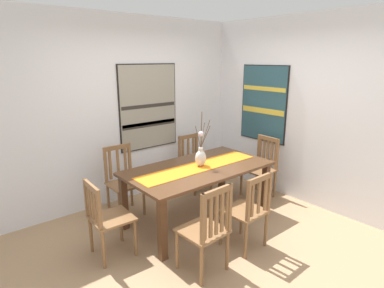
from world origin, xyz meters
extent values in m
cube|color=#A37F5B|center=(0.00, 0.00, -0.01)|extent=(6.40, 6.40, 0.03)
cube|color=silver|center=(0.00, 1.86, 1.35)|extent=(6.40, 0.12, 2.70)
cube|color=silver|center=(1.86, 0.00, 1.35)|extent=(0.12, 6.40, 2.70)
cube|color=#51331E|center=(0.20, 0.56, 0.73)|extent=(1.89, 1.00, 0.03)
cube|color=#51331E|center=(-0.66, 0.14, 0.36)|extent=(0.08, 0.08, 0.71)
cube|color=#51331E|center=(1.07, 0.14, 0.36)|extent=(0.08, 0.08, 0.71)
cube|color=#51331E|center=(-0.66, 0.98, 0.36)|extent=(0.08, 0.08, 0.71)
cube|color=#51331E|center=(1.07, 0.98, 0.36)|extent=(0.08, 0.08, 0.71)
cube|color=orange|center=(0.20, 0.56, 0.75)|extent=(1.74, 0.36, 0.01)
ellipsoid|color=silver|center=(0.25, 0.57, 0.85)|extent=(0.15, 0.13, 0.21)
cylinder|color=silver|center=(0.25, 0.57, 0.97)|extent=(0.06, 0.06, 0.04)
cylinder|color=brown|center=(0.26, 0.55, 1.16)|extent=(0.03, 0.04, 0.33)
cylinder|color=brown|center=(0.24, 0.47, 1.19)|extent=(0.03, 0.19, 0.39)
cylinder|color=brown|center=(0.26, 0.49, 1.15)|extent=(0.03, 0.15, 0.31)
cylinder|color=brown|center=(0.28, 0.60, 1.22)|extent=(0.08, 0.07, 0.45)
cylinder|color=brown|center=(0.18, 0.54, 1.14)|extent=(0.13, 0.05, 0.31)
sphere|color=silver|center=(0.21, 0.53, 1.19)|extent=(0.07, 0.07, 0.07)
cube|color=brown|center=(-1.02, 0.57, 0.44)|extent=(0.44, 0.44, 0.03)
cylinder|color=brown|center=(-0.83, 0.74, 0.21)|extent=(0.04, 0.04, 0.42)
cylinder|color=brown|center=(-0.85, 0.38, 0.21)|extent=(0.04, 0.04, 0.42)
cylinder|color=brown|center=(-1.19, 0.76, 0.21)|extent=(0.04, 0.04, 0.42)
cylinder|color=brown|center=(-1.21, 0.40, 0.21)|extent=(0.04, 0.04, 0.42)
cube|color=brown|center=(-1.20, 0.76, 0.66)|extent=(0.04, 0.04, 0.42)
cube|color=brown|center=(-1.22, 0.40, 0.66)|extent=(0.04, 0.04, 0.42)
cube|color=brown|center=(-1.21, 0.58, 0.84)|extent=(0.05, 0.38, 0.06)
cube|color=brown|center=(-1.20, 0.73, 0.65)|extent=(0.02, 0.04, 0.33)
cube|color=brown|center=(-1.20, 0.66, 0.65)|extent=(0.02, 0.04, 0.33)
cube|color=brown|center=(-1.21, 0.58, 0.65)|extent=(0.02, 0.04, 0.33)
cube|color=brown|center=(-1.21, 0.50, 0.65)|extent=(0.02, 0.04, 0.33)
cube|color=brown|center=(-1.22, 0.43, 0.65)|extent=(0.02, 0.04, 0.33)
cube|color=brown|center=(-0.44, -0.25, 0.44)|extent=(0.44, 0.44, 0.03)
cylinder|color=brown|center=(-0.63, -0.07, 0.21)|extent=(0.04, 0.04, 0.42)
cylinder|color=brown|center=(-0.27, -0.06, 0.21)|extent=(0.04, 0.04, 0.42)
cylinder|color=brown|center=(-0.61, -0.43, 0.21)|extent=(0.04, 0.04, 0.42)
cylinder|color=brown|center=(-0.25, -0.42, 0.21)|extent=(0.04, 0.04, 0.42)
cube|color=brown|center=(-0.61, -0.44, 0.70)|extent=(0.04, 0.04, 0.50)
cube|color=brown|center=(-0.25, -0.43, 0.70)|extent=(0.04, 0.04, 0.50)
cube|color=brown|center=(-0.43, -0.44, 0.92)|extent=(0.38, 0.05, 0.06)
cube|color=brown|center=(-0.59, -0.44, 0.68)|extent=(0.04, 0.02, 0.41)
cube|color=brown|center=(-0.51, -0.44, 0.68)|extent=(0.04, 0.02, 0.41)
cube|color=brown|center=(-0.43, -0.44, 0.68)|extent=(0.04, 0.02, 0.41)
cube|color=brown|center=(-0.36, -0.43, 0.68)|extent=(0.04, 0.02, 0.41)
cube|color=brown|center=(-0.28, -0.43, 0.68)|extent=(0.04, 0.02, 0.41)
cube|color=brown|center=(-0.45, 1.33, 0.44)|extent=(0.43, 0.43, 0.03)
cylinder|color=brown|center=(-0.28, 1.14, 0.21)|extent=(0.04, 0.04, 0.42)
cylinder|color=brown|center=(-0.64, 1.15, 0.21)|extent=(0.04, 0.04, 0.42)
cylinder|color=brown|center=(-0.27, 1.50, 0.21)|extent=(0.04, 0.04, 0.42)
cylinder|color=brown|center=(-0.63, 1.51, 0.21)|extent=(0.04, 0.04, 0.42)
cube|color=brown|center=(-0.27, 1.51, 0.70)|extent=(0.04, 0.04, 0.50)
cube|color=brown|center=(-0.63, 1.52, 0.70)|extent=(0.04, 0.04, 0.50)
cube|color=brown|center=(-0.45, 1.52, 0.92)|extent=(0.38, 0.04, 0.06)
cube|color=brown|center=(-0.33, 1.51, 0.68)|extent=(0.04, 0.02, 0.41)
cube|color=brown|center=(-0.45, 1.52, 0.68)|extent=(0.04, 0.02, 0.41)
cube|color=brown|center=(-0.56, 1.52, 0.68)|extent=(0.04, 0.02, 0.41)
cube|color=brown|center=(0.85, 1.37, 0.44)|extent=(0.43, 0.43, 0.03)
cylinder|color=brown|center=(1.03, 1.19, 0.21)|extent=(0.04, 0.04, 0.42)
cylinder|color=brown|center=(0.67, 1.18, 0.21)|extent=(0.04, 0.04, 0.42)
cylinder|color=brown|center=(1.02, 1.55, 0.21)|extent=(0.04, 0.04, 0.42)
cylinder|color=brown|center=(0.66, 1.54, 0.21)|extent=(0.04, 0.04, 0.42)
cube|color=brown|center=(1.02, 1.56, 0.67)|extent=(0.04, 0.04, 0.44)
cube|color=brown|center=(0.66, 1.55, 0.67)|extent=(0.04, 0.04, 0.44)
cube|color=brown|center=(0.84, 1.56, 0.86)|extent=(0.38, 0.04, 0.06)
cube|color=brown|center=(0.96, 1.56, 0.65)|extent=(0.04, 0.02, 0.35)
cube|color=brown|center=(0.84, 1.56, 0.65)|extent=(0.04, 0.02, 0.35)
cube|color=brown|center=(0.73, 1.56, 0.65)|extent=(0.04, 0.02, 0.35)
cube|color=brown|center=(1.41, 0.54, 0.44)|extent=(0.43, 0.43, 0.03)
cylinder|color=brown|center=(1.23, 0.36, 0.21)|extent=(0.04, 0.04, 0.42)
cylinder|color=brown|center=(1.24, 0.72, 0.21)|extent=(0.04, 0.04, 0.42)
cylinder|color=brown|center=(1.59, 0.35, 0.21)|extent=(0.04, 0.04, 0.42)
cylinder|color=brown|center=(1.60, 0.71, 0.21)|extent=(0.04, 0.04, 0.42)
cube|color=brown|center=(1.60, 0.35, 0.69)|extent=(0.04, 0.04, 0.48)
cube|color=brown|center=(1.61, 0.71, 0.69)|extent=(0.04, 0.04, 0.48)
cube|color=brown|center=(1.60, 0.53, 0.90)|extent=(0.05, 0.38, 0.06)
cube|color=brown|center=(1.60, 0.38, 0.67)|extent=(0.02, 0.04, 0.39)
cube|color=brown|center=(1.60, 0.45, 0.67)|extent=(0.02, 0.04, 0.39)
cube|color=brown|center=(1.60, 0.53, 0.67)|extent=(0.02, 0.04, 0.39)
cube|color=brown|center=(1.61, 0.61, 0.67)|extent=(0.02, 0.04, 0.39)
cube|color=brown|center=(1.61, 0.68, 0.67)|extent=(0.02, 0.04, 0.39)
cube|color=brown|center=(0.21, -0.23, 0.44)|extent=(0.43, 0.43, 0.03)
cylinder|color=brown|center=(0.02, -0.05, 0.21)|extent=(0.04, 0.04, 0.42)
cylinder|color=brown|center=(0.38, -0.04, 0.21)|extent=(0.04, 0.04, 0.42)
cylinder|color=brown|center=(0.03, -0.41, 0.21)|extent=(0.04, 0.04, 0.42)
cylinder|color=brown|center=(0.39, -0.40, 0.21)|extent=(0.04, 0.04, 0.42)
cube|color=brown|center=(0.03, -0.42, 0.68)|extent=(0.04, 0.04, 0.46)
cube|color=brown|center=(0.39, -0.41, 0.68)|extent=(0.04, 0.04, 0.46)
cube|color=brown|center=(0.21, -0.42, 0.88)|extent=(0.38, 0.04, 0.06)
cube|color=brown|center=(0.10, -0.42, 0.66)|extent=(0.04, 0.02, 0.37)
cube|color=brown|center=(0.21, -0.42, 0.66)|extent=(0.04, 0.02, 0.37)
cube|color=brown|center=(0.33, -0.42, 0.66)|extent=(0.04, 0.02, 0.37)
cube|color=black|center=(0.25, 1.80, 1.37)|extent=(1.00, 0.04, 1.29)
cube|color=gray|center=(0.25, 1.78, 1.37)|extent=(0.97, 0.01, 1.26)
cube|color=#2D2823|center=(0.25, 1.77, 1.39)|extent=(0.94, 0.00, 0.05)
cube|color=#2D2823|center=(0.25, 1.77, 1.12)|extent=(0.94, 0.00, 0.05)
cube|color=#2D2823|center=(0.25, 1.77, 1.11)|extent=(0.94, 0.00, 0.08)
cube|color=black|center=(1.80, 0.81, 1.39)|extent=(0.04, 0.87, 1.21)
cube|color=#284C56|center=(1.78, 0.81, 1.39)|extent=(0.01, 0.84, 1.18)
cube|color=gold|center=(1.77, 0.81, 1.28)|extent=(0.00, 0.81, 0.09)
cube|color=gold|center=(1.77, 0.81, 1.63)|extent=(0.00, 0.81, 0.06)
camera|label=1|loc=(-2.32, -2.36, 2.09)|focal=29.71mm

